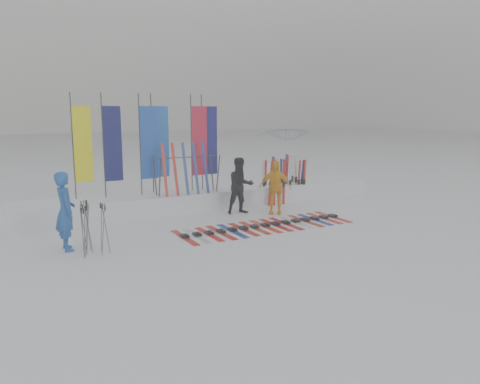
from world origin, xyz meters
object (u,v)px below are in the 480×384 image
person_blue (65,211)px  tent_canopy (287,158)px  person_black (241,186)px  person_yellow (275,187)px  ski_rack (187,169)px  ski_row (265,225)px

person_blue → tent_canopy: size_ratio=0.64×
person_black → person_yellow: (0.94, -0.57, -0.04)m
tent_canopy → ski_rack: 5.71m
person_yellow → ski_rack: bearing=177.3°
person_black → ski_rack: (-1.37, 1.11, 0.48)m
person_blue → ski_rack: bearing=-60.8°
person_blue → tent_canopy: (9.48, 4.64, 0.38)m
person_blue → person_yellow: size_ratio=1.09×
person_blue → ski_row: person_blue is taller
tent_canopy → person_blue: bearing=-153.9°
person_yellow → tent_canopy: (3.02, 3.73, 0.46)m
person_black → person_yellow: size_ratio=1.05×
person_black → person_blue: bearing=-156.8°
tent_canopy → ski_row: tent_canopy is taller
person_black → ski_rack: 1.83m
person_black → tent_canopy: tent_canopy is taller
ski_row → person_blue: bearing=175.9°
person_yellow → ski_rack: ski_rack is taller
tent_canopy → ski_rack: tent_canopy is taller
person_blue → tent_canopy: tent_canopy is taller
person_black → ski_rack: size_ratio=0.88×
person_yellow → person_blue: bearing=-138.5°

